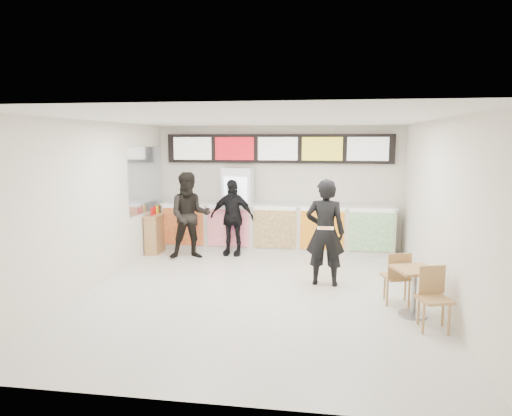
% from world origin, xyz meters
% --- Properties ---
extents(floor, '(7.00, 7.00, 0.00)m').
position_xyz_m(floor, '(0.00, 0.00, 0.00)').
color(floor, beige).
rests_on(floor, ground).
extents(ceiling, '(7.00, 7.00, 0.00)m').
position_xyz_m(ceiling, '(0.00, 0.00, 3.00)').
color(ceiling, white).
rests_on(ceiling, wall_back).
extents(wall_back, '(6.00, 0.00, 6.00)m').
position_xyz_m(wall_back, '(0.00, 3.50, 1.50)').
color(wall_back, silver).
rests_on(wall_back, floor).
extents(wall_left, '(0.00, 7.00, 7.00)m').
position_xyz_m(wall_left, '(-3.00, 0.00, 1.50)').
color(wall_left, silver).
rests_on(wall_left, floor).
extents(wall_right, '(0.00, 7.00, 7.00)m').
position_xyz_m(wall_right, '(3.00, 0.00, 1.50)').
color(wall_right, silver).
rests_on(wall_right, floor).
extents(service_counter, '(5.56, 0.77, 1.14)m').
position_xyz_m(service_counter, '(0.00, 3.09, 0.57)').
color(service_counter, silver).
rests_on(service_counter, floor).
extents(menu_board, '(5.50, 0.14, 0.70)m').
position_xyz_m(menu_board, '(0.00, 3.41, 2.45)').
color(menu_board, black).
rests_on(menu_board, wall_back).
extents(drinks_fridge, '(0.70, 0.67, 2.00)m').
position_xyz_m(drinks_fridge, '(-0.93, 3.11, 1.00)').
color(drinks_fridge, white).
rests_on(drinks_fridge, floor).
extents(mirror_panel, '(0.01, 2.00, 1.50)m').
position_xyz_m(mirror_panel, '(-2.99, 2.45, 1.75)').
color(mirror_panel, '#B2B7BF').
rests_on(mirror_panel, wall_left).
extents(customer_main, '(0.75, 0.52, 1.97)m').
position_xyz_m(customer_main, '(1.15, 0.60, 0.98)').
color(customer_main, black).
rests_on(customer_main, floor).
extents(customer_left, '(1.13, 0.99, 1.95)m').
position_xyz_m(customer_left, '(-1.85, 2.10, 0.98)').
color(customer_left, black).
rests_on(customer_left, floor).
extents(customer_mid, '(1.07, 0.53, 1.77)m').
position_xyz_m(customer_mid, '(-0.98, 2.55, 0.88)').
color(customer_mid, black).
rests_on(customer_mid, floor).
extents(pizza_slice, '(0.36, 0.36, 0.02)m').
position_xyz_m(pizza_slice, '(1.15, 0.15, 1.16)').
color(pizza_slice, beige).
rests_on(pizza_slice, customer_main).
extents(cafe_table, '(0.87, 1.56, 0.88)m').
position_xyz_m(cafe_table, '(2.50, -0.74, 0.52)').
color(cafe_table, tan).
rests_on(cafe_table, floor).
extents(condiment_ledge, '(0.33, 0.82, 1.09)m').
position_xyz_m(condiment_ledge, '(-2.82, 2.54, 0.47)').
color(condiment_ledge, tan).
rests_on(condiment_ledge, floor).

